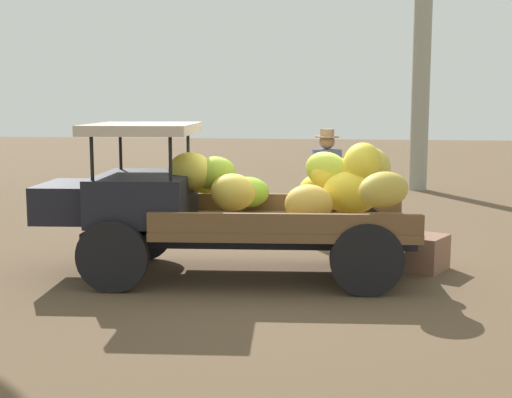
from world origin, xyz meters
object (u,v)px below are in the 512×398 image
farmer (327,181)px  loose_banana_bunch (252,232)px  wooden_crate (428,253)px  truck (228,200)px

farmer → loose_banana_bunch: bearing=-107.3°
farmer → wooden_crate: bearing=40.7°
farmer → loose_banana_bunch: 1.38m
farmer → loose_banana_bunch: (1.10, -0.19, -0.81)m
farmer → loose_banana_bunch: size_ratio=2.98×
wooden_crate → loose_banana_bunch: size_ratio=0.97×
truck → loose_banana_bunch: truck is taller
truck → wooden_crate: bearing=-171.3°
wooden_crate → loose_banana_bunch: 2.79m
farmer → wooden_crate: farmer is taller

